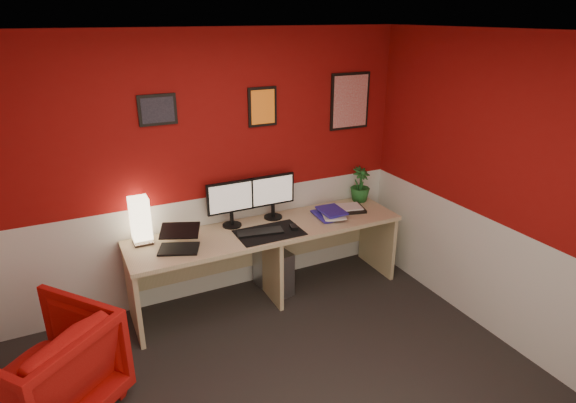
% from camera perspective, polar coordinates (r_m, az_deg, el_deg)
% --- Properties ---
extents(ceiling, '(4.00, 3.50, 0.01)m').
position_cam_1_polar(ceiling, '(2.59, -0.24, 19.27)').
color(ceiling, white).
rests_on(ceiling, ground).
extents(wall_back, '(4.00, 0.01, 2.50)m').
position_cam_1_polar(wall_back, '(4.45, -10.10, 3.47)').
color(wall_back, maroon).
rests_on(wall_back, ground).
extents(wall_right, '(0.01, 3.50, 2.50)m').
position_cam_1_polar(wall_right, '(4.13, 25.64, 0.20)').
color(wall_right, maroon).
rests_on(wall_right, ground).
extents(wainscot_back, '(4.00, 0.01, 1.00)m').
position_cam_1_polar(wainscot_back, '(4.72, -9.50, -5.23)').
color(wainscot_back, silver).
rests_on(wainscot_back, ground).
extents(wainscot_right, '(0.01, 3.50, 1.00)m').
position_cam_1_polar(wainscot_right, '(4.43, 24.04, -8.89)').
color(wainscot_right, silver).
rests_on(wainscot_right, ground).
extents(desk, '(2.60, 0.65, 0.73)m').
position_cam_1_polar(desk, '(4.65, -2.31, -7.28)').
color(desk, tan).
rests_on(desk, ground).
extents(shoji_lamp, '(0.16, 0.16, 0.40)m').
position_cam_1_polar(shoji_lamp, '(4.31, -17.14, -2.33)').
color(shoji_lamp, '#FFE5B2').
rests_on(shoji_lamp, desk).
extents(laptop, '(0.39, 0.34, 0.22)m').
position_cam_1_polar(laptop, '(4.14, -12.96, -4.28)').
color(laptop, black).
rests_on(laptop, desk).
extents(monitor_left, '(0.45, 0.06, 0.58)m').
position_cam_1_polar(monitor_left, '(4.45, -6.83, 0.51)').
color(monitor_left, black).
rests_on(monitor_left, desk).
extents(monitor_right, '(0.45, 0.06, 0.58)m').
position_cam_1_polar(monitor_right, '(4.60, -1.82, 1.38)').
color(monitor_right, black).
rests_on(monitor_right, desk).
extents(desk_mat, '(0.60, 0.38, 0.01)m').
position_cam_1_polar(desk_mat, '(4.39, -2.22, -3.72)').
color(desk_mat, black).
rests_on(desk_mat, desk).
extents(keyboard, '(0.44, 0.21, 0.02)m').
position_cam_1_polar(keyboard, '(4.38, -3.36, -3.64)').
color(keyboard, black).
rests_on(keyboard, desk_mat).
extents(mouse, '(0.08, 0.11, 0.03)m').
position_cam_1_polar(mouse, '(4.45, 0.68, -3.06)').
color(mouse, black).
rests_on(mouse, desk_mat).
extents(book_bottom, '(0.25, 0.33, 0.03)m').
position_cam_1_polar(book_bottom, '(4.69, 3.45, -1.87)').
color(book_bottom, '#2D229F').
rests_on(book_bottom, desk).
extents(book_middle, '(0.30, 0.34, 0.02)m').
position_cam_1_polar(book_middle, '(4.68, 4.12, -1.62)').
color(book_middle, silver).
rests_on(book_middle, book_bottom).
extents(book_top, '(0.24, 0.31, 0.03)m').
position_cam_1_polar(book_top, '(4.66, 4.02, -1.36)').
color(book_top, '#2D229F').
rests_on(book_top, book_middle).
extents(zen_tray, '(0.40, 0.32, 0.03)m').
position_cam_1_polar(zen_tray, '(4.91, 6.95, -0.89)').
color(zen_tray, black).
rests_on(zen_tray, desk).
extents(potted_plant, '(0.25, 0.25, 0.37)m').
position_cam_1_polar(potted_plant, '(5.12, 8.60, 2.01)').
color(potted_plant, '#19591E').
rests_on(potted_plant, desk).
extents(pc_tower, '(0.28, 0.48, 0.45)m').
position_cam_1_polar(pc_tower, '(4.82, -1.77, -8.05)').
color(pc_tower, '#99999E').
rests_on(pc_tower, ground).
extents(armchair, '(1.15, 1.15, 0.75)m').
position_cam_1_polar(armchair, '(3.78, -27.19, -17.39)').
color(armchair, '#AD1713').
rests_on(armchair, ground).
extents(art_left, '(0.32, 0.02, 0.26)m').
position_cam_1_polar(art_left, '(4.21, -15.27, 10.48)').
color(art_left, black).
rests_on(art_left, wall_back).
extents(art_center, '(0.28, 0.02, 0.36)m').
position_cam_1_polar(art_center, '(4.49, -3.06, 11.19)').
color(art_center, orange).
rests_on(art_center, wall_back).
extents(art_right, '(0.44, 0.02, 0.56)m').
position_cam_1_polar(art_right, '(4.94, 7.37, 11.76)').
color(art_right, red).
rests_on(art_right, wall_back).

